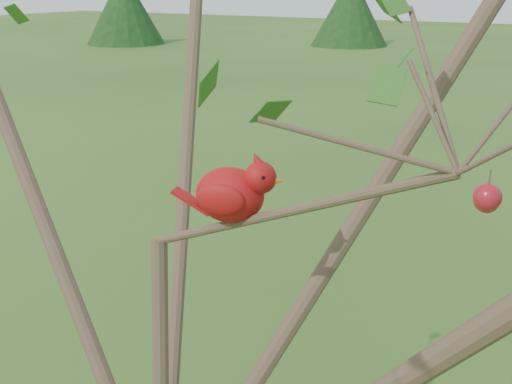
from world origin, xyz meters
TOP-DOWN VIEW (x-y plane):
  - crabapple_tree at (0.03, -0.02)m, footprint 2.35×2.05m
  - cardinal at (0.14, 0.09)m, footprint 0.21×0.13m

SIDE VIEW (x-z plane):
  - cardinal at x=0.14m, z-range 2.02..2.17m
  - crabapple_tree at x=0.03m, z-range 0.65..3.60m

